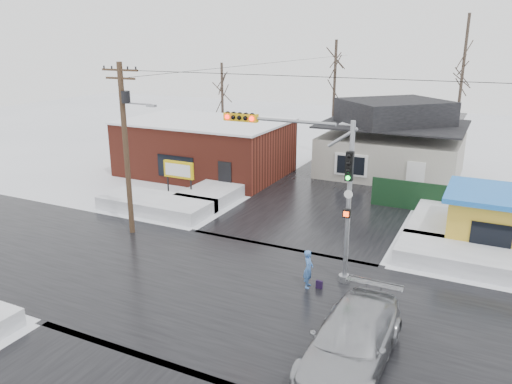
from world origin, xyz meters
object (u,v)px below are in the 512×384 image
at_px(utility_pole, 126,140).
at_px(car, 352,341).
at_px(marquee_sign, 179,171).
at_px(pedestrian, 308,269).
at_px(traffic_signal, 313,177).
at_px(kiosk, 493,219).

bearing_deg(utility_pole, car, -23.49).
bearing_deg(car, utility_pole, 157.07).
relative_size(marquee_sign, car, 0.43).
bearing_deg(marquee_sign, pedestrian, -33.13).
bearing_deg(marquee_sign, traffic_signal, -29.72).
relative_size(kiosk, car, 0.78).
distance_m(utility_pole, kiosk, 18.95).
height_order(traffic_signal, kiosk, traffic_signal).
xyz_separation_m(marquee_sign, pedestrian, (11.76, -7.68, -1.09)).
distance_m(traffic_signal, pedestrian, 3.89).
height_order(traffic_signal, marquee_sign, traffic_signal).
bearing_deg(traffic_signal, kiosk, 44.84).
height_order(utility_pole, marquee_sign, utility_pole).
distance_m(utility_pole, car, 15.59).
height_order(utility_pole, pedestrian, utility_pole).
relative_size(traffic_signal, pedestrian, 4.20).
xyz_separation_m(marquee_sign, car, (14.83, -11.97, -1.06)).
bearing_deg(utility_pole, pedestrian, -8.94).
xyz_separation_m(traffic_signal, pedestrian, (0.33, -1.15, -3.71)).
bearing_deg(marquee_sign, car, -38.91).
xyz_separation_m(kiosk, pedestrian, (-6.74, -8.18, -0.63)).
bearing_deg(kiosk, traffic_signal, -135.16).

